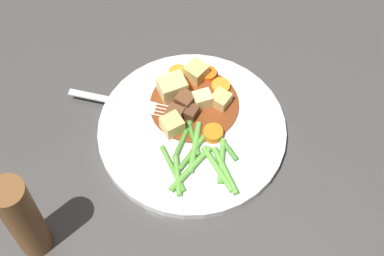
{
  "coord_description": "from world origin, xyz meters",
  "views": [
    {
      "loc": [
        -0.44,
        0.05,
        0.73
      ],
      "look_at": [
        0.0,
        0.0,
        0.01
      ],
      "focal_mm": 54.98,
      "sensor_mm": 36.0,
      "label": 1
    }
  ],
  "objects_px": {
    "carrot_slice_1": "(221,87)",
    "carrot_slice_4": "(178,74)",
    "carrot_slice_0": "(181,86)",
    "meat_chunk_0": "(191,113)",
    "dinner_plate": "(192,131)",
    "potato_chunk_3": "(172,88)",
    "potato_chunk_1": "(172,125)",
    "meat_chunk_1": "(185,101)",
    "potato_chunk_0": "(221,100)",
    "carrot_slice_2": "(208,74)",
    "potato_chunk_2": "(202,100)",
    "potato_chunk_4": "(196,72)",
    "fork": "(130,104)",
    "pepper_mill": "(23,219)",
    "carrot_slice_3": "(213,133)",
    "meat_chunk_2": "(175,114)"
  },
  "relations": [
    {
      "from": "potato_chunk_1",
      "to": "potato_chunk_2",
      "type": "xyz_separation_m",
      "value": [
        0.04,
        -0.05,
        0.0
      ]
    },
    {
      "from": "potato_chunk_3",
      "to": "fork",
      "type": "xyz_separation_m",
      "value": [
        -0.01,
        0.06,
        -0.01
      ]
    },
    {
      "from": "dinner_plate",
      "to": "potato_chunk_4",
      "type": "distance_m",
      "value": 0.09
    },
    {
      "from": "carrot_slice_2",
      "to": "potato_chunk_1",
      "type": "relative_size",
      "value": 0.9
    },
    {
      "from": "meat_chunk_0",
      "to": "potato_chunk_2",
      "type": "bearing_deg",
      "value": -45.8
    },
    {
      "from": "meat_chunk_1",
      "to": "carrot_slice_4",
      "type": "bearing_deg",
      "value": 4.96
    },
    {
      "from": "meat_chunk_1",
      "to": "meat_chunk_2",
      "type": "relative_size",
      "value": 1.1
    },
    {
      "from": "dinner_plate",
      "to": "potato_chunk_4",
      "type": "height_order",
      "value": "potato_chunk_4"
    },
    {
      "from": "carrot_slice_2",
      "to": "potato_chunk_2",
      "type": "height_order",
      "value": "potato_chunk_2"
    },
    {
      "from": "carrot_slice_1",
      "to": "potato_chunk_1",
      "type": "distance_m",
      "value": 0.1
    },
    {
      "from": "potato_chunk_4",
      "to": "pepper_mill",
      "type": "distance_m",
      "value": 0.33
    },
    {
      "from": "carrot_slice_1",
      "to": "pepper_mill",
      "type": "relative_size",
      "value": 0.18
    },
    {
      "from": "potato_chunk_0",
      "to": "potato_chunk_3",
      "type": "xyz_separation_m",
      "value": [
        0.03,
        0.07,
        0.01
      ]
    },
    {
      "from": "potato_chunk_2",
      "to": "pepper_mill",
      "type": "bearing_deg",
      "value": 127.26
    },
    {
      "from": "dinner_plate",
      "to": "pepper_mill",
      "type": "relative_size",
      "value": 1.75
    },
    {
      "from": "potato_chunk_4",
      "to": "fork",
      "type": "bearing_deg",
      "value": 110.74
    },
    {
      "from": "potato_chunk_4",
      "to": "potato_chunk_2",
      "type": "bearing_deg",
      "value": -176.45
    },
    {
      "from": "potato_chunk_1",
      "to": "potato_chunk_2",
      "type": "height_order",
      "value": "same"
    },
    {
      "from": "potato_chunk_2",
      "to": "pepper_mill",
      "type": "relative_size",
      "value": 0.17
    },
    {
      "from": "carrot_slice_4",
      "to": "fork",
      "type": "bearing_deg",
      "value": 120.13
    },
    {
      "from": "pepper_mill",
      "to": "meat_chunk_2",
      "type": "bearing_deg",
      "value": -50.41
    },
    {
      "from": "meat_chunk_0",
      "to": "pepper_mill",
      "type": "relative_size",
      "value": 0.13
    },
    {
      "from": "potato_chunk_0",
      "to": "potato_chunk_1",
      "type": "relative_size",
      "value": 0.91
    },
    {
      "from": "carrot_slice_1",
      "to": "pepper_mill",
      "type": "xyz_separation_m",
      "value": [
        -0.21,
        0.27,
        0.06
      ]
    },
    {
      "from": "pepper_mill",
      "to": "carrot_slice_2",
      "type": "bearing_deg",
      "value": -47.42
    },
    {
      "from": "carrot_slice_3",
      "to": "carrot_slice_4",
      "type": "bearing_deg",
      "value": 19.09
    },
    {
      "from": "carrot_slice_2",
      "to": "potato_chunk_1",
      "type": "xyz_separation_m",
      "value": [
        -0.09,
        0.06,
        0.01
      ]
    },
    {
      "from": "dinner_plate",
      "to": "meat_chunk_0",
      "type": "xyz_separation_m",
      "value": [
        0.02,
        -0.0,
        0.02
      ]
    },
    {
      "from": "potato_chunk_0",
      "to": "meat_chunk_1",
      "type": "relative_size",
      "value": 1.02
    },
    {
      "from": "potato_chunk_3",
      "to": "potato_chunk_0",
      "type": "bearing_deg",
      "value": -110.56
    },
    {
      "from": "pepper_mill",
      "to": "dinner_plate",
      "type": "bearing_deg",
      "value": -56.75
    },
    {
      "from": "meat_chunk_0",
      "to": "meat_chunk_1",
      "type": "height_order",
      "value": "meat_chunk_1"
    },
    {
      "from": "potato_chunk_4",
      "to": "carrot_slice_0",
      "type": "bearing_deg",
      "value": 123.94
    },
    {
      "from": "carrot_slice_4",
      "to": "potato_chunk_1",
      "type": "bearing_deg",
      "value": 169.15
    },
    {
      "from": "meat_chunk_1",
      "to": "carrot_slice_0",
      "type": "bearing_deg",
      "value": 3.71
    },
    {
      "from": "carrot_slice_0",
      "to": "meat_chunk_0",
      "type": "distance_m",
      "value": 0.05
    },
    {
      "from": "potato_chunk_3",
      "to": "meat_chunk_0",
      "type": "xyz_separation_m",
      "value": [
        -0.04,
        -0.02,
        -0.01
      ]
    },
    {
      "from": "fork",
      "to": "pepper_mill",
      "type": "relative_size",
      "value": 1.09
    },
    {
      "from": "carrot_slice_1",
      "to": "meat_chunk_1",
      "type": "bearing_deg",
      "value": 114.58
    },
    {
      "from": "carrot_slice_1",
      "to": "meat_chunk_2",
      "type": "xyz_separation_m",
      "value": [
        -0.05,
        0.07,
        0.01
      ]
    },
    {
      "from": "carrot_slice_1",
      "to": "potato_chunk_4",
      "type": "bearing_deg",
      "value": 54.34
    },
    {
      "from": "carrot_slice_3",
      "to": "potato_chunk_0",
      "type": "relative_size",
      "value": 1.12
    },
    {
      "from": "carrot_slice_2",
      "to": "carrot_slice_4",
      "type": "xyz_separation_m",
      "value": [
        0.0,
        0.05,
        0.0
      ]
    },
    {
      "from": "carrot_slice_1",
      "to": "carrot_slice_4",
      "type": "xyz_separation_m",
      "value": [
        0.03,
        0.06,
        0.0
      ]
    },
    {
      "from": "carrot_slice_1",
      "to": "potato_chunk_2",
      "type": "height_order",
      "value": "potato_chunk_2"
    },
    {
      "from": "potato_chunk_4",
      "to": "meat_chunk_0",
      "type": "xyz_separation_m",
      "value": [
        -0.07,
        0.01,
        -0.0
      ]
    },
    {
      "from": "fork",
      "to": "potato_chunk_4",
      "type": "bearing_deg",
      "value": -69.26
    },
    {
      "from": "carrot_slice_3",
      "to": "potato_chunk_3",
      "type": "xyz_separation_m",
      "value": [
        0.08,
        0.05,
        0.01
      ]
    },
    {
      "from": "carrot_slice_1",
      "to": "potato_chunk_1",
      "type": "xyz_separation_m",
      "value": [
        -0.06,
        0.08,
        0.01
      ]
    },
    {
      "from": "carrot_slice_2",
      "to": "potato_chunk_3",
      "type": "xyz_separation_m",
      "value": [
        -0.03,
        0.06,
        0.01
      ]
    }
  ]
}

